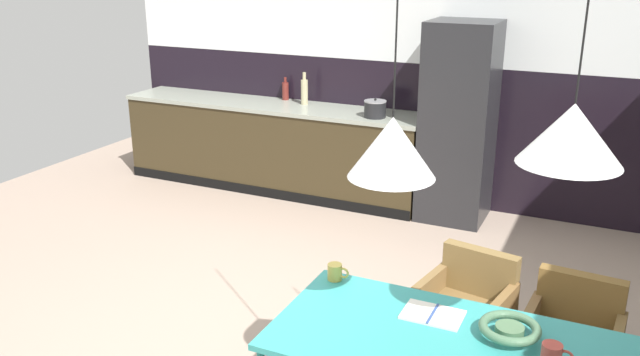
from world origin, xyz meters
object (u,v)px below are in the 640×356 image
object	(u,v)px
fruit_bowl	(510,329)
cooking_pot	(375,109)
refrigerator_column	(458,123)
pendant_lamp_over_table_near	(392,147)
mug_tall_blue	(335,272)
armchair_corner_seat	(470,295)
pendant_lamp_over_table_far	(572,134)
mug_dark_espresso	(552,356)
armchair_head_of_table	(574,327)
open_book	(433,315)
bottle_spice_small	(304,91)
bottle_oil_tall	(285,91)
dining_table	(462,353)

from	to	relation	value
fruit_bowl	cooking_pot	world-z (taller)	cooking_pot
refrigerator_column	pendant_lamp_over_table_near	distance (m)	3.45
mug_tall_blue	cooking_pot	size ratio (longest dim) A/B	0.57
armchair_corner_seat	pendant_lamp_over_table_far	xyz separation A→B (m)	(0.50, -0.96, 1.26)
mug_dark_espresso	pendant_lamp_over_table_far	world-z (taller)	pendant_lamp_over_table_far
armchair_head_of_table	mug_tall_blue	xyz separation A→B (m)	(-1.19, -0.49, 0.30)
open_book	mug_dark_espresso	world-z (taller)	mug_dark_espresso
armchair_corner_seat	mug_tall_blue	bearing A→B (deg)	55.09
refrigerator_column	bottle_spice_small	size ratio (longest dim) A/B	5.57
open_book	bottle_spice_small	size ratio (longest dim) A/B	0.86
fruit_bowl	bottle_oil_tall	size ratio (longest dim) A/B	1.15
refrigerator_column	fruit_bowl	bearing A→B (deg)	-72.08
bottle_spice_small	pendant_lamp_over_table_near	distance (m)	4.10
dining_table	cooking_pot	bearing A→B (deg)	116.90
dining_table	bottle_oil_tall	bearing A→B (deg)	127.98
mug_tall_blue	bottle_spice_small	bearing A→B (deg)	119.01
mug_dark_espresso	pendant_lamp_over_table_far	bearing A→B (deg)	-126.96
cooking_pot	open_book	bearing A→B (deg)	-64.57
armchair_corner_seat	fruit_bowl	size ratio (longest dim) A/B	2.64
bottle_oil_tall	armchair_corner_seat	bearing A→B (deg)	-45.20
open_book	bottle_oil_tall	size ratio (longest dim) A/B	1.18
mug_dark_espresso	cooking_pot	world-z (taller)	cooking_pot
refrigerator_column	pendant_lamp_over_table_far	xyz separation A→B (m)	(1.19, -3.34, 0.84)
bottle_oil_tall	pendant_lamp_over_table_far	size ratio (longest dim) A/B	0.22
open_book	cooking_pot	size ratio (longest dim) A/B	1.35
armchair_head_of_table	pendant_lamp_over_table_far	distance (m)	1.54
mug_dark_espresso	mug_tall_blue	bearing A→B (deg)	163.74
fruit_bowl	mug_tall_blue	bearing A→B (deg)	168.94
fruit_bowl	mug_dark_espresso	xyz separation A→B (m)	(0.20, -0.15, 0.01)
refrigerator_column	open_book	distance (m)	3.19
refrigerator_column	pendant_lamp_over_table_near	bearing A→B (deg)	-81.53
armchair_corner_seat	mug_dark_espresso	size ratio (longest dim) A/B	5.50
cooking_pot	bottle_spice_small	world-z (taller)	bottle_spice_small
armchair_head_of_table	open_book	bearing A→B (deg)	50.34
fruit_bowl	open_book	bearing A→B (deg)	173.79
cooking_pot	armchair_corner_seat	bearing A→B (deg)	-57.31
mug_tall_blue	pendant_lamp_over_table_near	distance (m)	1.01
armchair_corner_seat	armchair_head_of_table	world-z (taller)	armchair_head_of_table
fruit_bowl	bottle_spice_small	size ratio (longest dim) A/B	0.84
refrigerator_column	bottle_spice_small	world-z (taller)	refrigerator_column
dining_table	cooking_pot	world-z (taller)	cooking_pot
armchair_corner_seat	bottle_oil_tall	world-z (taller)	bottle_oil_tall
mug_tall_blue	bottle_spice_small	world-z (taller)	bottle_spice_small
open_book	pendant_lamp_over_table_near	bearing A→B (deg)	-124.59
pendant_lamp_over_table_near	bottle_oil_tall	bearing A→B (deg)	123.97
refrigerator_column	cooking_pot	xyz separation A→B (m)	(-0.77, -0.11, 0.08)
bottle_oil_tall	pendant_lamp_over_table_near	bearing A→B (deg)	-56.03
fruit_bowl	pendant_lamp_over_table_far	world-z (taller)	pendant_lamp_over_table_far
bottle_spice_small	pendant_lamp_over_table_far	world-z (taller)	pendant_lamp_over_table_far
refrigerator_column	bottle_oil_tall	world-z (taller)	refrigerator_column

